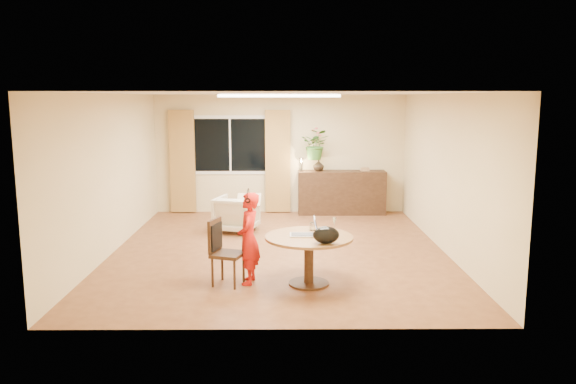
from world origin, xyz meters
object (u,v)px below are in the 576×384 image
object	(u,v)px
dining_table	(309,246)
sideboard	(342,192)
child	(249,238)
armchair	(237,214)
dining_chair	(228,252)

from	to	relation	value
dining_table	sideboard	xyz separation A→B (m)	(0.93, 4.74, -0.06)
dining_table	child	distance (m)	0.83
dining_table	child	size ratio (longest dim) A/B	0.95
armchair	dining_table	bearing A→B (deg)	127.83
dining_table	armchair	world-z (taller)	armchair
dining_table	child	xyz separation A→B (m)	(-0.82, 0.07, 0.10)
armchair	sideboard	xyz separation A→B (m)	(2.17, 1.65, 0.13)
dining_table	sideboard	size ratio (longest dim) A/B	0.63
dining_chair	child	xyz separation A→B (m)	(0.28, 0.07, 0.18)
child	sideboard	world-z (taller)	child
dining_chair	sideboard	size ratio (longest dim) A/B	0.48
child	sideboard	distance (m)	4.99
child	sideboard	size ratio (longest dim) A/B	0.67
armchair	sideboard	distance (m)	2.73
armchair	dining_chair	bearing A→B (deg)	108.50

